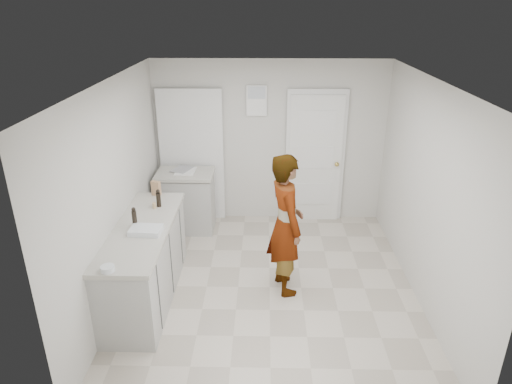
{
  "coord_description": "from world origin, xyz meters",
  "views": [
    {
      "loc": [
        -0.07,
        -4.72,
        3.27
      ],
      "look_at": [
        -0.18,
        0.4,
        1.11
      ],
      "focal_mm": 32.0,
      "sensor_mm": 36.0,
      "label": 1
    }
  ],
  "objects_px": {
    "cake_mix_box": "(156,188)",
    "spice_jar": "(154,205)",
    "oil_cruet_b": "(134,218)",
    "person": "(286,225)",
    "baking_dish": "(146,230)",
    "egg_bowl": "(108,269)",
    "oil_cruet_a": "(158,198)"
  },
  "relations": [
    {
      "from": "person",
      "to": "baking_dish",
      "type": "xyz_separation_m",
      "value": [
        -1.54,
        -0.35,
        0.09
      ]
    },
    {
      "from": "spice_jar",
      "to": "egg_bowl",
      "type": "xyz_separation_m",
      "value": [
        -0.12,
        -1.4,
        -0.01
      ]
    },
    {
      "from": "cake_mix_box",
      "to": "egg_bowl",
      "type": "bearing_deg",
      "value": -69.52
    },
    {
      "from": "cake_mix_box",
      "to": "egg_bowl",
      "type": "xyz_separation_m",
      "value": [
        -0.06,
        -1.8,
        -0.07
      ]
    },
    {
      "from": "person",
      "to": "spice_jar",
      "type": "bearing_deg",
      "value": 63.33
    },
    {
      "from": "person",
      "to": "egg_bowl",
      "type": "bearing_deg",
      "value": 106.52
    },
    {
      "from": "cake_mix_box",
      "to": "oil_cruet_a",
      "type": "relative_size",
      "value": 0.86
    },
    {
      "from": "baking_dish",
      "to": "egg_bowl",
      "type": "relative_size",
      "value": 2.63
    },
    {
      "from": "person",
      "to": "baking_dish",
      "type": "bearing_deg",
      "value": 86.27
    },
    {
      "from": "egg_bowl",
      "to": "oil_cruet_a",
      "type": "bearing_deg",
      "value": 83.4
    },
    {
      "from": "cake_mix_box",
      "to": "baking_dish",
      "type": "distance_m",
      "value": 1.04
    },
    {
      "from": "oil_cruet_b",
      "to": "person",
      "type": "bearing_deg",
      "value": 7.28
    },
    {
      "from": "cake_mix_box",
      "to": "oil_cruet_a",
      "type": "xyz_separation_m",
      "value": [
        0.11,
        -0.35,
        0.01
      ]
    },
    {
      "from": "oil_cruet_b",
      "to": "egg_bowl",
      "type": "relative_size",
      "value": 1.82
    },
    {
      "from": "cake_mix_box",
      "to": "spice_jar",
      "type": "bearing_deg",
      "value": -58.74
    },
    {
      "from": "spice_jar",
      "to": "oil_cruet_a",
      "type": "xyz_separation_m",
      "value": [
        0.05,
        0.05,
        0.07
      ]
    },
    {
      "from": "baking_dish",
      "to": "egg_bowl",
      "type": "bearing_deg",
      "value": -102.84
    },
    {
      "from": "spice_jar",
      "to": "oil_cruet_a",
      "type": "bearing_deg",
      "value": 48.42
    },
    {
      "from": "person",
      "to": "egg_bowl",
      "type": "relative_size",
      "value": 12.94
    },
    {
      "from": "person",
      "to": "oil_cruet_a",
      "type": "bearing_deg",
      "value": 61.2
    },
    {
      "from": "person",
      "to": "spice_jar",
      "type": "xyz_separation_m",
      "value": [
        -1.59,
        0.29,
        0.1
      ]
    },
    {
      "from": "baking_dish",
      "to": "egg_bowl",
      "type": "distance_m",
      "value": 0.78
    },
    {
      "from": "person",
      "to": "oil_cruet_a",
      "type": "height_order",
      "value": "person"
    },
    {
      "from": "spice_jar",
      "to": "oil_cruet_b",
      "type": "distance_m",
      "value": 0.52
    },
    {
      "from": "spice_jar",
      "to": "egg_bowl",
      "type": "distance_m",
      "value": 1.4
    },
    {
      "from": "oil_cruet_b",
      "to": "egg_bowl",
      "type": "height_order",
      "value": "oil_cruet_b"
    },
    {
      "from": "oil_cruet_a",
      "to": "egg_bowl",
      "type": "relative_size",
      "value": 1.69
    },
    {
      "from": "oil_cruet_a",
      "to": "cake_mix_box",
      "type": "bearing_deg",
      "value": 107.28
    },
    {
      "from": "baking_dish",
      "to": "egg_bowl",
      "type": "height_order",
      "value": "baking_dish"
    },
    {
      "from": "egg_bowl",
      "to": "cake_mix_box",
      "type": "bearing_deg",
      "value": 88.1
    },
    {
      "from": "cake_mix_box",
      "to": "oil_cruet_a",
      "type": "distance_m",
      "value": 0.36
    },
    {
      "from": "spice_jar",
      "to": "person",
      "type": "bearing_deg",
      "value": -10.18
    }
  ]
}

